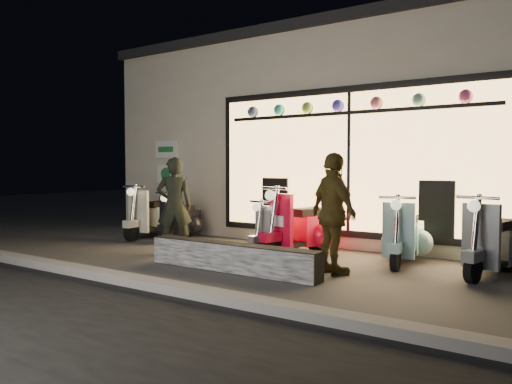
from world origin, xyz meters
TOP-DOWN VIEW (x-y plane):
  - ground at (0.00, 0.00)m, footprint 40.00×40.00m
  - kerb at (0.00, -2.00)m, footprint 40.00×0.25m
  - shop_building at (0.00, 4.98)m, footprint 10.20×6.23m
  - graffiti_barrier at (0.17, -0.65)m, footprint 2.72×0.28m
  - scooter_silver at (-0.03, 1.10)m, footprint 0.57×1.23m
  - scooter_red at (0.38, 1.16)m, footprint 0.77×1.54m
  - scooter_black at (-2.56, 1.32)m, footprint 0.61×1.32m
  - scooter_cream at (-3.22, 1.26)m, footprint 0.56×1.47m
  - scooter_blue at (1.97, 1.38)m, footprint 0.57×1.42m
  - scooter_grey at (3.29, 1.22)m, footprint 0.70×1.49m
  - man at (-1.57, 0.05)m, footprint 0.70×0.68m
  - woman at (1.42, -0.00)m, footprint 1.04×0.86m

SIDE VIEW (x-z plane):
  - ground at x=0.00m, z-range 0.00..0.00m
  - kerb at x=0.00m, z-range 0.00..0.12m
  - graffiti_barrier at x=0.17m, z-range 0.00..0.40m
  - scooter_silver at x=-0.03m, z-range -0.09..0.79m
  - scooter_black at x=-2.56m, z-range -0.09..0.84m
  - scooter_blue at x=1.97m, z-range -0.10..0.91m
  - scooter_cream at x=-3.22m, z-range -0.10..0.95m
  - scooter_grey at x=3.29m, z-range -0.10..0.95m
  - scooter_red at x=0.38m, z-range -0.11..0.99m
  - man at x=-1.57m, z-range 0.00..1.63m
  - woman at x=1.42m, z-range 0.00..1.66m
  - shop_building at x=0.00m, z-range 0.00..4.20m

